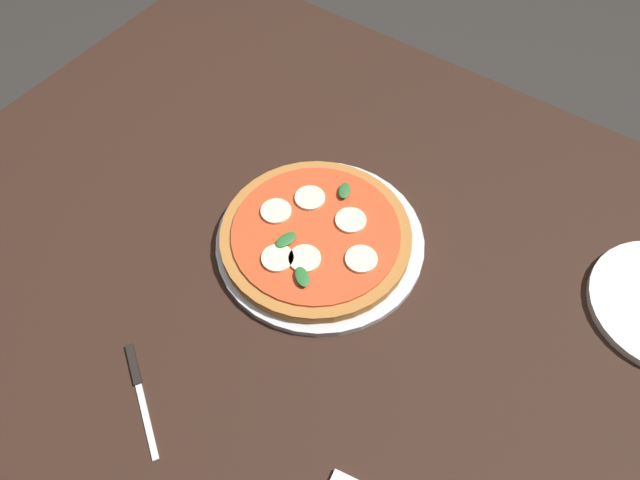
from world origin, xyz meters
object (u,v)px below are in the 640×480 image
knife (138,385)px  serving_tray (320,241)px  dining_table (308,275)px  pizza (316,235)px

knife → serving_tray: bearing=-101.5°
dining_table → pizza: (-0.01, -0.02, 0.11)m
serving_tray → knife: size_ratio=2.23×
serving_tray → knife: 0.36m
serving_tray → dining_table: bearing=58.1°
dining_table → serving_tray: (-0.01, -0.02, 0.09)m
knife → pizza: bearing=-100.7°
serving_tray → pizza: bearing=35.5°
pizza → knife: size_ratio=2.03×
dining_table → serving_tray: bearing=-121.9°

